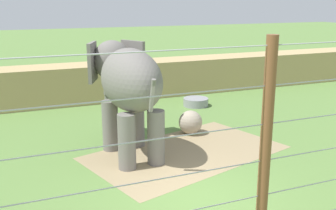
{
  "coord_description": "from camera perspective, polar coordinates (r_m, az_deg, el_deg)",
  "views": [
    {
      "loc": [
        -3.9,
        -7.81,
        4.55
      ],
      "look_at": [
        0.69,
        3.28,
        1.4
      ],
      "focal_mm": 42.98,
      "sensor_mm": 36.0,
      "label": 1
    }
  ],
  "objects": [
    {
      "name": "ground_plane",
      "position": [
        9.84,
        3.67,
        -12.86
      ],
      "size": [
        120.0,
        120.0,
        0.0
      ],
      "primitive_type": "plane",
      "color": "#5B7F3D"
    },
    {
      "name": "dirt_patch",
      "position": [
        12.45,
        2.58,
        -6.73
      ],
      "size": [
        6.62,
        4.98,
        0.01
      ],
      "primitive_type": "cube",
      "rotation": [
        0.0,
        0.0,
        0.28
      ],
      "color": "#937F5B",
      "rests_on": "ground"
    },
    {
      "name": "embankment_wall",
      "position": [
        18.97,
        -10.23,
        3.22
      ],
      "size": [
        36.0,
        1.8,
        1.7
      ],
      "primitive_type": "cube",
      "color": "tan",
      "rests_on": "ground"
    },
    {
      "name": "elephant",
      "position": [
        11.9,
        -5.81,
        3.16
      ],
      "size": [
        1.88,
        4.46,
        3.3
      ],
      "color": "slate",
      "rests_on": "ground"
    },
    {
      "name": "enrichment_ball",
      "position": [
        14.04,
        3.2,
        -2.46
      ],
      "size": [
        0.83,
        0.83,
        0.83
      ],
      "primitive_type": "sphere",
      "color": "tan",
      "rests_on": "ground"
    },
    {
      "name": "cable_fence",
      "position": [
        6.88,
        13.89,
        -7.2
      ],
      "size": [
        11.1,
        0.19,
        4.04
      ],
      "color": "brown",
      "rests_on": "ground"
    },
    {
      "name": "water_tub",
      "position": [
        17.78,
        3.97,
        0.45
      ],
      "size": [
        1.1,
        1.1,
        0.35
      ],
      "color": "gray",
      "rests_on": "ground"
    }
  ]
}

